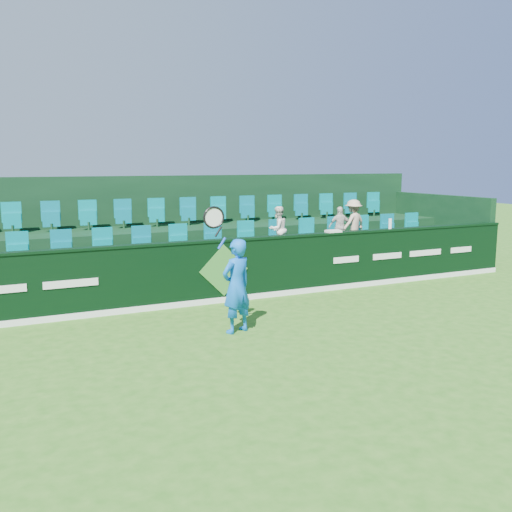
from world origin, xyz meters
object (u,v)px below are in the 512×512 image
spectator_left (278,229)px  spectator_right (353,223)px  towel (333,231)px  spectator_middle (340,227)px  tennis_player (236,285)px  drinks_bottle (390,224)px

spectator_left → spectator_right: spectator_right is taller
spectator_right → towel: spectator_right is taller
spectator_right → towel: size_ratio=3.49×
spectator_left → spectator_middle: (1.80, 0.00, -0.03)m
tennis_player → drinks_bottle: (5.06, 2.19, 0.63)m
drinks_bottle → spectator_middle: bearing=122.0°
tennis_player → spectator_left: tennis_player is taller
spectator_middle → towel: size_ratio=3.01×
tennis_player → drinks_bottle: 5.55m
tennis_player → spectator_middle: tennis_player is taller
tennis_player → spectator_right: bearing=34.8°
spectator_right → towel: 1.75m
towel → spectator_left: bearing=127.5°
spectator_right → drinks_bottle: 1.16m
drinks_bottle → tennis_player: bearing=-156.6°
towel → drinks_bottle: (1.64, 0.00, 0.10)m
drinks_bottle → spectator_left: bearing=155.9°
towel → drinks_bottle: drinks_bottle is taller
tennis_player → spectator_left: size_ratio=2.09×
towel → drinks_bottle: bearing=0.0°
spectator_middle → spectator_right: bearing=-164.8°
spectator_left → towel: spectator_left is taller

